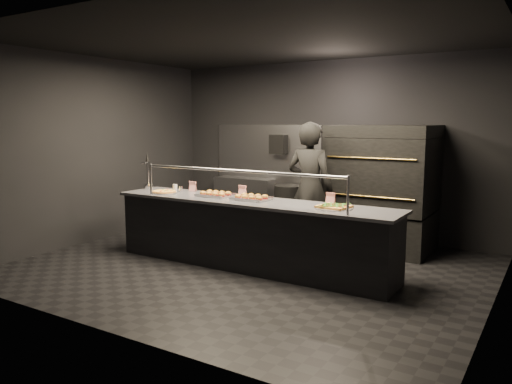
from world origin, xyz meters
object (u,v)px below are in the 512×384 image
Objects in this scene: worker at (310,189)px; towel_dispenser at (279,144)px; prep_shelf at (245,201)px; fire_extinguisher at (306,173)px; slider_tray_a at (215,194)px; pizza_oven at (382,187)px; round_pizza at (164,192)px; service_counter at (250,233)px; trash_bin at (289,209)px; square_pizza at (334,207)px; slider_tray_b at (251,198)px; beer_tap at (148,178)px.

towel_dispenser is at bearing -45.03° from worker.
fire_extinguisher is (1.25, 0.08, 0.61)m from prep_shelf.
slider_tray_a is at bearing -96.05° from fire_extinguisher.
round_pizza is at bearing -143.16° from pizza_oven.
service_counter is 2.20m from trash_bin.
prep_shelf is at bearing 93.57° from round_pizza.
round_pizza is 0.48× the size of trash_bin.
slider_tray_a is at bearing 179.02° from square_pizza.
service_counter is at bearing -179.68° from square_pizza.
fire_extinguisher is 0.98× the size of slider_tray_b.
round_pizza is at bearing -102.52° from towel_dispenser.
prep_shelf is 2.54m from slider_tray_a.
prep_shelf is at bearing 169.66° from trash_bin.
trash_bin is at bearing 88.51° from slider_tray_a.
round_pizza is (-2.65, -1.99, -0.03)m from pizza_oven.
square_pizza is 1.34m from worker.
service_counter is 2.05m from beer_tap.
service_counter is 0.49m from slider_tray_b.
round_pizza is (0.50, -0.19, -0.15)m from beer_tap.
beer_tap is 1.96m from slider_tray_b.
fire_extinguisher is 2.38m from slider_tray_a.
pizza_oven is 2.59m from slider_tray_a.
service_counter reaches higher than fire_extinguisher.
pizza_oven is 1.18m from worker.
worker reaches higher than fire_extinguisher.
worker is at bearing -32.56° from prep_shelf.
fire_extinguisher is at bearing 162.11° from pizza_oven.
service_counter is at bearing -122.27° from pizza_oven.
towel_dispenser is at bearing 65.34° from beer_tap.
service_counter is 2.30m from pizza_oven.
pizza_oven is 4.15× the size of square_pizza.
slider_tray_a is 0.59× the size of trash_bin.
round_pizza is at bearing -176.63° from service_counter.
slider_tray_a is (-1.80, -1.86, -0.02)m from pizza_oven.
fire_extinguisher is 2.86m from square_pizza.
beer_tap is (-3.15, -1.80, 0.12)m from pizza_oven.
pizza_oven is 3.28× the size of beer_tap.
pizza_oven reaches higher than prep_shelf.
fire_extinguisher is 1.00× the size of slider_tray_a.
prep_shelf is 1.39m from fire_extinguisher.
beer_tap is at bearing 178.00° from slider_tray_b.
service_counter is 8.12× the size of fire_extinguisher.
service_counter is 1.53m from round_pizza.
prep_shelf is 2.61× the size of square_pizza.
slider_tray_a is at bearing 47.52° from worker.
square_pizza is (3.15, -0.10, -0.15)m from beer_tap.
worker is at bearing 22.33° from beer_tap.
service_counter is 7.95× the size of slider_tray_b.
prep_shelf reaches higher than trash_bin.
slider_tray_b is at bearing -0.16° from slider_tray_a.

